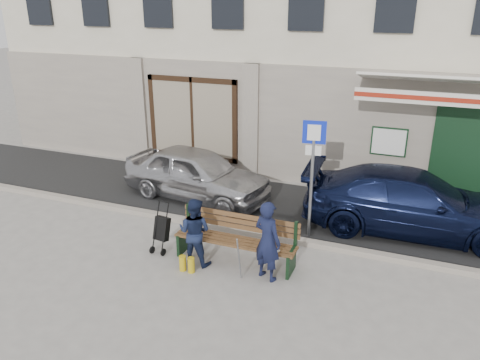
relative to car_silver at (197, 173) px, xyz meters
The scene contains 10 objects.
ground 3.69m from the car_silver, 53.91° to the right, with size 80.00×80.00×0.00m, color #9E9991.
asphalt_lane 2.24m from the car_silver, ahead, with size 60.00×3.20×0.01m, color #282828.
curb 2.65m from the car_silver, 33.86° to the right, with size 60.00×0.18×0.12m, color #9E9384.
car_silver is the anchor object (origin of this frame).
car_navy 5.17m from the car_silver, ahead, with size 1.89×4.66×1.35m, color black.
parking_sign 3.49m from the car_silver, 17.58° to the right, with size 0.47×0.11×2.54m.
bench 3.31m from the car_silver, 51.27° to the right, with size 2.40×1.17×0.98m.
man 4.08m from the car_silver, 45.37° to the right, with size 0.55×0.36×1.52m, color #131734.
woman 3.23m from the car_silver, 64.10° to the right, with size 0.65×0.51×1.34m, color #161F3D.
stroller 2.77m from the car_silver, 78.27° to the right, with size 0.33×0.45×1.03m.
Camera 1 is at (2.99, -7.01, 4.75)m, focal length 35.00 mm.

